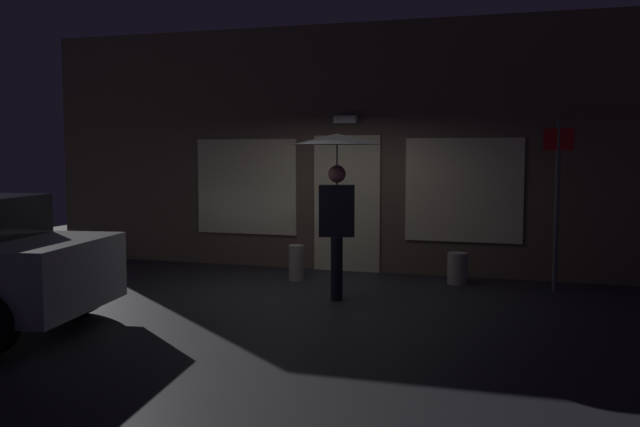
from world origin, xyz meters
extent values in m
plane|color=#26262B|center=(0.00, 0.00, 0.00)|extent=(18.00, 18.00, 0.00)
cube|color=brown|center=(0.00, 2.35, 1.99)|extent=(10.80, 0.30, 3.98)
cube|color=beige|center=(0.00, 2.18, 1.10)|extent=(1.10, 0.04, 2.20)
cube|color=beige|center=(-1.77, 2.18, 1.35)|extent=(1.79, 0.04, 1.60)
cube|color=beige|center=(1.86, 2.18, 1.35)|extent=(1.79, 0.04, 1.60)
cube|color=white|center=(0.00, 2.10, 2.45)|extent=(0.36, 0.16, 0.12)
cylinder|color=black|center=(0.44, 0.12, 0.42)|extent=(0.15, 0.15, 0.83)
cylinder|color=black|center=(0.49, -0.07, 0.42)|extent=(0.15, 0.15, 0.83)
cube|color=black|center=(0.46, 0.03, 1.17)|extent=(0.50, 0.34, 0.67)
cube|color=silver|center=(0.50, 0.15, 1.17)|extent=(0.14, 0.05, 0.54)
cube|color=navy|center=(0.50, 0.15, 1.15)|extent=(0.05, 0.04, 0.43)
sphere|color=#D07C78|center=(0.46, 0.03, 1.65)|extent=(0.23, 0.23, 0.23)
cylinder|color=slate|center=(0.46, 0.03, 1.69)|extent=(0.02, 0.02, 0.97)
cone|color=black|center=(0.46, 0.03, 2.11)|extent=(1.18, 1.18, 0.14)
cylinder|color=black|center=(-2.21, -1.81, 0.32)|extent=(0.66, 0.31, 0.64)
cylinder|color=#595B60|center=(3.22, 1.44, 1.18)|extent=(0.07, 0.07, 2.36)
cube|color=red|center=(3.22, 1.42, 2.11)|extent=(0.40, 0.02, 0.30)
cylinder|color=#B2A899|center=(-0.50, 1.12, 0.27)|extent=(0.23, 0.23, 0.54)
cylinder|color=#B2A899|center=(1.86, 1.56, 0.23)|extent=(0.29, 0.29, 0.46)
camera|label=1|loc=(3.08, -8.90, 1.95)|focal=39.99mm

